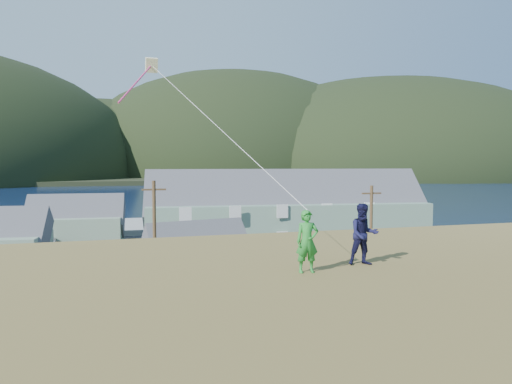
# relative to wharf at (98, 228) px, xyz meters

# --- Properties ---
(ground) EXTENTS (900.00, 900.00, 0.00)m
(ground) POSITION_rel_wharf_xyz_m (6.00, -40.00, -0.45)
(ground) COLOR #0A1638
(ground) RESTS_ON ground
(grass_strip) EXTENTS (110.00, 8.00, 0.10)m
(grass_strip) POSITION_rel_wharf_xyz_m (6.00, -42.00, -0.40)
(grass_strip) COLOR #4C3D19
(grass_strip) RESTS_ON ground
(waterfront_lot) EXTENTS (72.00, 36.00, 0.12)m
(waterfront_lot) POSITION_rel_wharf_xyz_m (6.00, -23.00, -0.39)
(waterfront_lot) COLOR #28282B
(waterfront_lot) RESTS_ON ground
(wharf) EXTENTS (26.00, 14.00, 0.90)m
(wharf) POSITION_rel_wharf_xyz_m (0.00, 0.00, 0.00)
(wharf) COLOR gray
(wharf) RESTS_ON ground
(far_shore) EXTENTS (900.00, 320.00, 2.00)m
(far_shore) POSITION_rel_wharf_xyz_m (6.00, 290.00, 0.55)
(far_shore) COLOR black
(far_shore) RESTS_ON ground
(far_hills) EXTENTS (760.00, 265.00, 143.00)m
(far_hills) POSITION_rel_wharf_xyz_m (41.59, 239.38, 1.55)
(far_hills) COLOR black
(far_hills) RESTS_ON ground
(lodge) EXTENTS (32.25, 11.87, 11.09)m
(lodge) POSITION_rel_wharf_xyz_m (21.93, -20.54, 3.83)
(lodge) COLOR slate
(lodge) RESTS_ON waterfront_lot
(shed_white) EXTENTS (8.96, 6.86, 6.41)m
(shed_white) POSITION_rel_wharf_xyz_m (9.96, -34.11, 2.01)
(shed_white) COLOR silver
(shed_white) RESTS_ON waterfront_lot
(shed_palegreen_far) EXTENTS (11.42, 6.91, 7.49)m
(shed_palegreen_far) POSITION_rel_wharf_xyz_m (-1.63, -11.62, 2.41)
(shed_palegreen_far) COLOR gray
(shed_palegreen_far) RESTS_ON waterfront_lot
(utility_poles) EXTENTS (32.61, 0.24, 9.61)m
(utility_poles) POSITION_rel_wharf_xyz_m (5.47, -38.50, 4.09)
(utility_poles) COLOR #47331E
(utility_poles) RESTS_ON waterfront_lot
(parked_cars) EXTENTS (24.77, 12.85, 1.55)m
(parked_cars) POSITION_rel_wharf_xyz_m (-3.81, -19.60, 0.40)
(parked_cars) COLOR #384F8D
(parked_cars) RESTS_ON waterfront_lot
(kite_flyer_green) EXTENTS (0.61, 0.43, 1.59)m
(kite_flyer_green) POSITION_rel_wharf_xyz_m (9.27, -58.96, 7.55)
(kite_flyer_green) COLOR #23812B
(kite_flyer_green) RESTS_ON hillside
(kite_flyer_navy) EXTENTS (0.91, 0.76, 1.68)m
(kite_flyer_navy) POSITION_rel_wharf_xyz_m (11.07, -58.56, 7.59)
(kite_flyer_navy) COLOR black
(kite_flyer_navy) RESTS_ON hillside
(kite_rig) EXTENTS (2.37, 4.12, 9.85)m
(kite_rig) POSITION_rel_wharf_xyz_m (5.77, -51.52, 13.10)
(kite_rig) COLOR #EEECB5
(kite_rig) RESTS_ON ground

